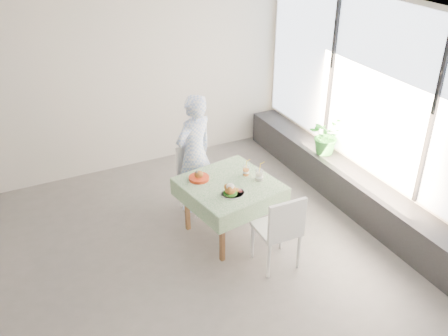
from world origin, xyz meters
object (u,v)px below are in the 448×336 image
cafe_table (229,203)px  juice_cup_orange (246,171)px  chair_near (276,243)px  diner (194,154)px  potted_plant (326,135)px  chair_far (199,189)px  main_dish (232,191)px

cafe_table → juice_cup_orange: (0.26, 0.08, 0.34)m
chair_near → juice_cup_orange: juice_cup_orange is taller
diner → juice_cup_orange: size_ratio=6.71×
chair_near → potted_plant: (1.58, 1.28, 0.48)m
chair_far → main_dish: 1.09m
chair_near → juice_cup_orange: (0.05, 0.84, 0.50)m
chair_far → juice_cup_orange: bearing=-60.5°
chair_near → main_dish: (-0.31, 0.52, 0.49)m
chair_far → chair_near: size_ratio=0.94×
potted_plant → main_dish: bearing=-158.2°
cafe_table → chair_far: chair_far is taller
cafe_table → juice_cup_orange: juice_cup_orange is taller
diner → chair_far: bearing=128.7°
juice_cup_orange → cafe_table: bearing=-163.6°
chair_far → chair_near: 1.52m
juice_cup_orange → potted_plant: size_ratio=0.44×
diner → main_dish: 0.99m
chair_near → juice_cup_orange: size_ratio=3.94×
cafe_table → main_dish: bearing=-112.1°
chair_far → chair_near: (0.32, -1.48, 0.02)m
juice_cup_orange → potted_plant: bearing=15.9°
chair_near → diner: size_ratio=0.59×
main_dish → juice_cup_orange: size_ratio=1.19×
diner → potted_plant: size_ratio=2.96×
cafe_table → main_dish: (-0.10, -0.24, 0.33)m
chair_near → juice_cup_orange: bearing=86.7°
chair_far → chair_near: bearing=-78.0°
diner → main_dish: diner is taller
cafe_table → chair_near: bearing=-74.1°
potted_plant → juice_cup_orange: bearing=-164.1°
potted_plant → cafe_table: bearing=-164.0°
chair_near → potted_plant: size_ratio=1.74×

